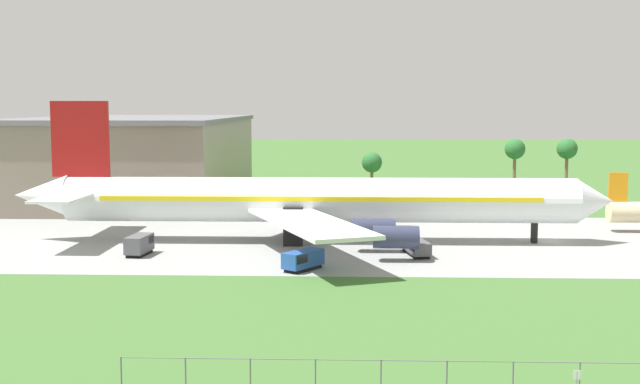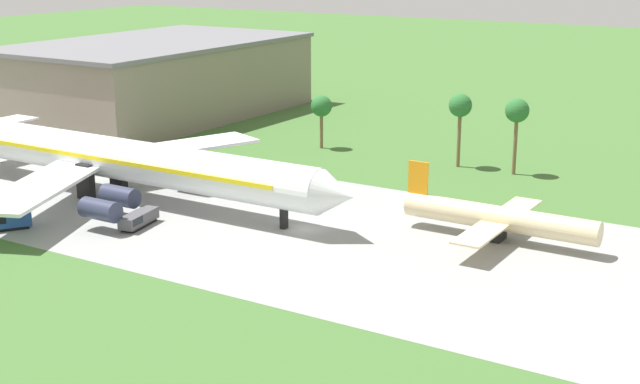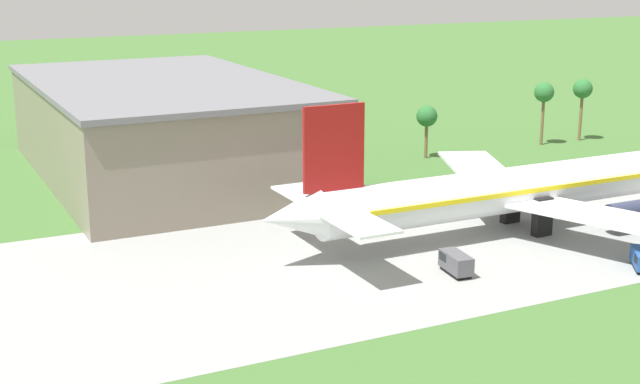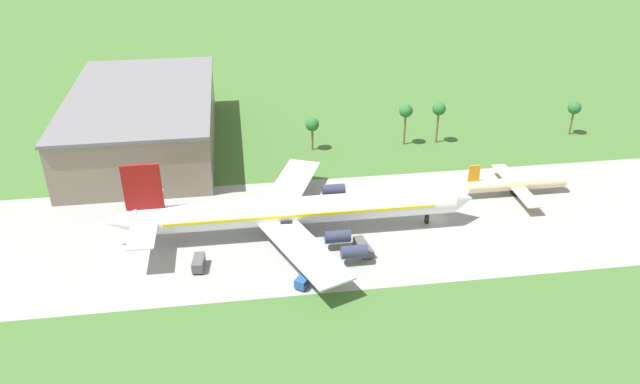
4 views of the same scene
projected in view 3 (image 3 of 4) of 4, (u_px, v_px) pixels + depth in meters
The scene contains 4 objects.
jet_airliner at pixel (540, 186), 112.95m from camera, with size 76.48×51.74×17.96m.
fuel_truck at pixel (455, 263), 97.19m from camera, with size 2.53×4.85×2.35m.
terminal_building at pixel (162, 128), 139.57m from camera, with size 36.72×61.20×15.11m.
palm_tree_row at pixel (632, 91), 170.93m from camera, with size 103.78×3.60×11.58m.
Camera 3 is at (-104.19, -86.93, 33.72)m, focal length 50.00 mm.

